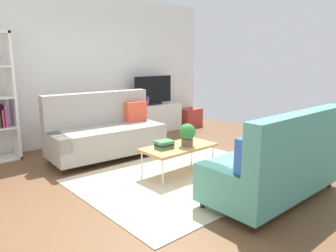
# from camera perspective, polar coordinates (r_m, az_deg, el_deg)

# --- Properties ---
(ground_plane) EXTENTS (7.68, 7.68, 0.00)m
(ground_plane) POSITION_cam_1_polar(r_m,az_deg,el_deg) (4.69, 0.75, -9.06)
(ground_plane) COLOR brown
(wall_far) EXTENTS (6.40, 0.12, 2.90)m
(wall_far) POSITION_cam_1_polar(r_m,az_deg,el_deg) (6.73, -15.59, 9.56)
(wall_far) COLOR white
(wall_far) RESTS_ON ground_plane
(area_rug) EXTENTS (2.90, 2.20, 0.01)m
(area_rug) POSITION_cam_1_polar(r_m,az_deg,el_deg) (4.68, 3.09, -9.05)
(area_rug) COLOR beige
(area_rug) RESTS_ON ground_plane
(couch_beige) EXTENTS (1.95, 0.96, 1.10)m
(couch_beige) POSITION_cam_1_polar(r_m,az_deg,el_deg) (5.61, -10.97, -1.05)
(couch_beige) COLOR gray
(couch_beige) RESTS_ON ground_plane
(couch_green) EXTENTS (1.90, 0.84, 1.10)m
(couch_green) POSITION_cam_1_polar(r_m,az_deg,el_deg) (4.09, 18.76, -6.41)
(couch_green) COLOR teal
(couch_green) RESTS_ON ground_plane
(coffee_table) EXTENTS (1.10, 0.56, 0.42)m
(coffee_table) POSITION_cam_1_polar(r_m,az_deg,el_deg) (4.73, 1.89, -3.88)
(coffee_table) COLOR #B7844C
(coffee_table) RESTS_ON ground_plane
(tv_console) EXTENTS (1.40, 0.44, 0.64)m
(tv_console) POSITION_cam_1_polar(r_m,az_deg,el_deg) (7.43, -2.65, 1.40)
(tv_console) COLOR silver
(tv_console) RESTS_ON ground_plane
(tv) EXTENTS (1.00, 0.20, 0.64)m
(tv) POSITION_cam_1_polar(r_m,az_deg,el_deg) (7.32, -2.60, 6.25)
(tv) COLOR black
(tv) RESTS_ON tv_console
(storage_trunk) EXTENTS (0.52, 0.40, 0.44)m
(storage_trunk) POSITION_cam_1_polar(r_m,az_deg,el_deg) (8.10, 3.90, 1.55)
(storage_trunk) COLOR #B2382D
(storage_trunk) RESTS_ON ground_plane
(potted_plant) EXTENTS (0.24, 0.24, 0.33)m
(potted_plant) POSITION_cam_1_polar(r_m,az_deg,el_deg) (4.69, 3.42, -1.38)
(potted_plant) COLOR brown
(potted_plant) RESTS_ON coffee_table
(table_book_0) EXTENTS (0.26, 0.21, 0.03)m
(table_book_0) POSITION_cam_1_polar(r_m,az_deg,el_deg) (4.61, -0.65, -3.74)
(table_book_0) COLOR #3F8C4C
(table_book_0) RESTS_ON coffee_table
(table_book_1) EXTENTS (0.27, 0.22, 0.04)m
(table_book_1) POSITION_cam_1_polar(r_m,az_deg,el_deg) (4.60, -0.65, -3.31)
(table_book_1) COLOR #262626
(table_book_1) RESTS_ON table_book_0
(table_book_2) EXTENTS (0.26, 0.21, 0.04)m
(table_book_2) POSITION_cam_1_polar(r_m,az_deg,el_deg) (4.59, -0.65, -2.85)
(table_book_2) COLOR #3F8C4C
(table_book_2) RESTS_ON table_book_1
(vase_0) EXTENTS (0.14, 0.14, 0.20)m
(vase_0) POSITION_cam_1_polar(r_m,az_deg,el_deg) (7.06, -6.63, 4.22)
(vase_0) COLOR #4C72B2
(vase_0) RESTS_ON tv_console
(bottle_0) EXTENTS (0.06, 0.06, 0.19)m
(bottle_0) POSITION_cam_1_polar(r_m,az_deg,el_deg) (7.10, -4.90, 4.27)
(bottle_0) COLOR #262626
(bottle_0) RESTS_ON tv_console
(bottle_1) EXTENTS (0.05, 0.05, 0.16)m
(bottle_1) POSITION_cam_1_polar(r_m,az_deg,el_deg) (7.17, -4.21, 4.24)
(bottle_1) COLOR #3359B2
(bottle_1) RESTS_ON tv_console
(bottle_2) EXTENTS (0.06, 0.06, 0.19)m
(bottle_2) POSITION_cam_1_polar(r_m,az_deg,el_deg) (7.22, -3.60, 4.44)
(bottle_2) COLOR purple
(bottle_2) RESTS_ON tv_console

